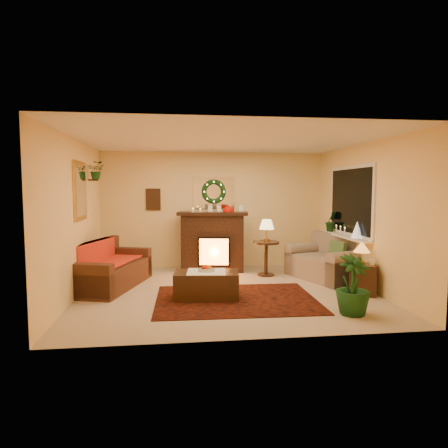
{
  "coord_description": "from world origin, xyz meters",
  "views": [
    {
      "loc": [
        -0.89,
        -6.77,
        1.78
      ],
      "look_at": [
        0.0,
        0.35,
        1.15
      ],
      "focal_mm": 32.0,
      "sensor_mm": 36.0,
      "label": 1
    }
  ],
  "objects": [
    {
      "name": "wall_right",
      "position": [
        2.5,
        0.0,
        1.3
      ],
      "size": [
        4.5,
        4.5,
        0.0
      ],
      "primitive_type": "plane",
      "color": "#EFD88C",
      "rests_on": "ground"
    },
    {
      "name": "wall_art",
      "position": [
        -1.35,
        2.23,
        1.55
      ],
      "size": [
        0.32,
        0.03,
        0.48
      ],
      "primitive_type": "cube",
      "color": "#381E11",
      "rests_on": "wall_back"
    },
    {
      "name": "fruit_bowl",
      "position": [
        -0.38,
        -0.36,
        0.45
      ],
      "size": [
        0.28,
        0.28,
        0.06
      ],
      "primitive_type": "cylinder",
      "color": "beige",
      "rests_on": "coffee_table"
    },
    {
      "name": "wall_back",
      "position": [
        0.0,
        2.25,
        1.3
      ],
      "size": [
        5.0,
        5.0,
        0.0
      ],
      "primitive_type": "plane",
      "color": "#EFD88C",
      "rests_on": "ground"
    },
    {
      "name": "sofa",
      "position": [
        -2.04,
        0.59,
        0.43
      ],
      "size": [
        1.36,
        2.09,
        0.83
      ],
      "primitive_type": "cube",
      "rotation": [
        0.0,
        0.0,
        -0.29
      ],
      "color": "brown",
      "rests_on": "floor"
    },
    {
      "name": "wreath",
      "position": [
        0.0,
        2.19,
        1.72
      ],
      "size": [
        0.55,
        0.11,
        0.55
      ],
      "primitive_type": "torus",
      "rotation": [
        1.57,
        0.0,
        0.0
      ],
      "color": "#194719",
      "rests_on": "wall_back"
    },
    {
      "name": "wall_left",
      "position": [
        -2.5,
        0.0,
        1.3
      ],
      "size": [
        4.5,
        4.5,
        0.0
      ],
      "primitive_type": "plane",
      "color": "#EFD88C",
      "rests_on": "ground"
    },
    {
      "name": "lamp_cream",
      "position": [
        0.99,
        1.19,
        0.88
      ],
      "size": [
        0.3,
        0.3,
        0.46
      ],
      "primitive_type": "cone",
      "color": "#E9C97C",
      "rests_on": "side_table_round"
    },
    {
      "name": "lamp_tiffany",
      "position": [
        2.25,
        -0.44,
        0.74
      ],
      "size": [
        0.28,
        0.28,
        0.41
      ],
      "primitive_type": "cone",
      "color": "orange",
      "rests_on": "end_table_square"
    },
    {
      "name": "loveseat",
      "position": [
        2.06,
        0.71,
        0.42
      ],
      "size": [
        1.34,
        1.73,
        0.88
      ],
      "primitive_type": "cube",
      "rotation": [
        0.0,
        0.0,
        0.34
      ],
      "color": "gray",
      "rests_on": "floor"
    },
    {
      "name": "poinsettia",
      "position": [
        0.27,
        1.73,
        1.3
      ],
      "size": [
        0.24,
        0.24,
        0.24
      ],
      "primitive_type": "sphere",
      "color": "#C90D00",
      "rests_on": "fireplace"
    },
    {
      "name": "mantel_candle_a",
      "position": [
        -0.5,
        1.71,
        1.26
      ],
      "size": [
        0.06,
        0.06,
        0.19
      ],
      "primitive_type": "cylinder",
      "color": "white",
      "rests_on": "fireplace"
    },
    {
      "name": "fireplace",
      "position": [
        -0.07,
        1.75,
        0.55
      ],
      "size": [
        1.38,
        0.64,
        1.22
      ],
      "primitive_type": "cube",
      "rotation": [
        0.0,
        0.0,
        -0.17
      ],
      "color": "black",
      "rests_on": "floor"
    },
    {
      "name": "floor_palm",
      "position": [
        1.61,
        -1.5,
        0.45
      ],
      "size": [
        1.87,
        1.87,
        2.57
      ],
      "primitive_type": "imported",
      "rotation": [
        0.0,
        0.0,
        0.39
      ],
      "color": "#174711",
      "rests_on": "floor"
    },
    {
      "name": "window_sill",
      "position": [
        2.38,
        0.55,
        0.87
      ],
      "size": [
        0.22,
        1.86,
        0.04
      ],
      "primitive_type": "cube",
      "color": "white",
      "rests_on": "wall_right"
    },
    {
      "name": "floor",
      "position": [
        0.0,
        0.0,
        0.0
      ],
      "size": [
        5.0,
        5.0,
        0.0
      ],
      "primitive_type": "plane",
      "color": "beige",
      "rests_on": "ground"
    },
    {
      "name": "mantel_mirror",
      "position": [
        0.0,
        2.23,
        1.7
      ],
      "size": [
        0.92,
        0.02,
        0.72
      ],
      "primitive_type": "cube",
      "color": "white",
      "rests_on": "wall_back"
    },
    {
      "name": "ceiling",
      "position": [
        0.0,
        0.0,
        2.6
      ],
      "size": [
        5.0,
        5.0,
        0.0
      ],
      "primitive_type": "plane",
      "color": "white",
      "rests_on": "ground"
    },
    {
      "name": "hanging_plant",
      "position": [
        -2.34,
        1.05,
        1.97
      ],
      "size": [
        0.33,
        0.28,
        0.36
      ],
      "primitive_type": "imported",
      "color": "#194719",
      "rests_on": "wall_left"
    },
    {
      "name": "window_frame",
      "position": [
        2.48,
        0.55,
        1.55
      ],
      "size": [
        0.03,
        1.86,
        1.36
      ],
      "primitive_type": "cube",
      "color": "white",
      "rests_on": "wall_right"
    },
    {
      "name": "window_glass",
      "position": [
        2.47,
        0.55,
        1.55
      ],
      "size": [
        0.02,
        1.7,
        1.22
      ],
      "primitive_type": "cube",
      "color": "black",
      "rests_on": "wall_right"
    },
    {
      "name": "gold_mirror",
      "position": [
        -2.48,
        0.3,
        1.75
      ],
      "size": [
        0.03,
        0.84,
        1.0
      ],
      "primitive_type": "cube",
      "color": "gold",
      "rests_on": "wall_left"
    },
    {
      "name": "mantel_candle_b",
      "position": [
        -0.34,
        1.72,
        1.26
      ],
      "size": [
        0.06,
        0.06,
        0.18
      ],
      "primitive_type": "cylinder",
      "color": "beige",
      "rests_on": "fireplace"
    },
    {
      "name": "area_rug",
      "position": [
        0.09,
        -0.53,
        0.01
      ],
      "size": [
        2.61,
        1.99,
        0.01
      ],
      "primitive_type": "cube",
      "rotation": [
        0.0,
        0.0,
        -0.03
      ],
      "color": "#3F0A04",
      "rests_on": "floor"
    },
    {
      "name": "side_table_round",
      "position": [
        0.97,
        1.18,
        0.33
      ],
      "size": [
        0.61,
        0.61,
        0.71
      ],
      "primitive_type": "cylinder",
      "rotation": [
        0.0,
        0.0,
        0.13
      ],
      "color": "#3A190D",
      "rests_on": "floor"
    },
    {
      "name": "wall_front",
      "position": [
        0.0,
        -2.25,
        1.3
      ],
      "size": [
        5.0,
        5.0,
        0.0
      ],
      "primitive_type": "plane",
      "color": "#EFD88C",
      "rests_on": "ground"
    },
    {
      "name": "red_throw",
      "position": [
        -2.11,
        0.77,
        0.46
      ],
      "size": [
        0.87,
        1.41,
        0.02
      ],
      "primitive_type": "cube",
      "color": "#B02D20",
      "rests_on": "sofa"
    },
    {
      "name": "end_table_square",
      "position": [
        2.26,
        -0.47,
        0.27
      ],
      "size": [
        0.55,
        0.55,
        0.52
      ],
      "primitive_type": "cube",
      "rotation": [
        0.0,
        0.0,
        -0.41
      ],
      "color": "#42220F",
      "rests_on": "floor"
    },
    {
      "name": "mini_tree",
      "position": [
        2.42,
        0.11,
        1.04
      ],
      "size": [
        0.21,
        0.21,
        0.31
      ],
      "primitive_type": "cone",
      "color": "white",
      "rests_on": "window_sill"
    },
    {
      "name": "coffee_table",
      "position": [
        -0.38,
        -0.39,
        0.21
      ],
      "size": [
        1.09,
        0.68,
        0.43
      ],
      "primitive_type": "cube",
      "rotation": [
        0.0,
        0.0,
        -0.11
      ],
      "color": "black",
      "rests_on": "floor"
    },
    {
      "name": "sill_plant",
      "position": [
        2.38,
        1.24,
        1.08
      ],
      "size": [
        0.31,
        0.25,
        0.56
      ],
      "primitive_type": "imported",
      "color": "#236025",
      "rests_on": "window_sill"
    }
  ]
}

